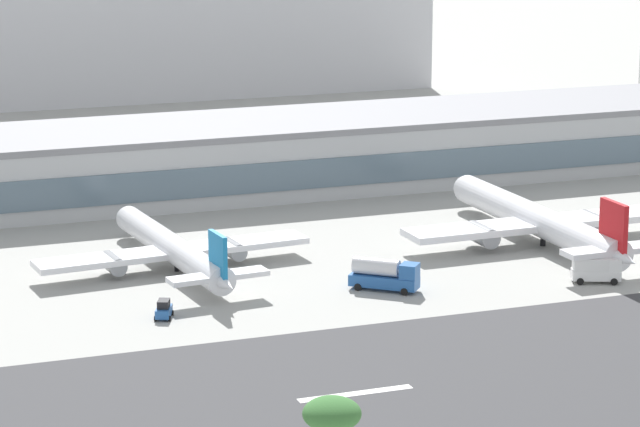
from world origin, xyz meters
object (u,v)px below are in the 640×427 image
object	(u,v)px
terminal_building	(273,153)
airliner_blue_tail_gate_0	(176,251)
airliner_red_tail_gate_1	(543,223)
service_baggage_tug_1	(164,310)
palm_tree_3	(332,418)
service_fuel_truck_0	(384,274)
service_box_truck_2	(596,269)
distant_hotel_block	(114,9)

from	to	relation	value
terminal_building	airliner_blue_tail_gate_0	world-z (taller)	terminal_building
airliner_red_tail_gate_1	service_baggage_tug_1	size ratio (longest dim) A/B	13.32
service_baggage_tug_1	palm_tree_3	bearing A→B (deg)	-159.36
service_fuel_truck_0	palm_tree_3	xyz separation A→B (m)	(-30.97, -63.16, 8.79)
service_fuel_truck_0	palm_tree_3	distance (m)	70.89
airliner_red_tail_gate_1	airliner_blue_tail_gate_0	bearing A→B (deg)	83.21
service_fuel_truck_0	palm_tree_3	world-z (taller)	palm_tree_3
airliner_red_tail_gate_1	service_box_truck_2	world-z (taller)	airliner_red_tail_gate_1
distant_hotel_block	palm_tree_3	bearing A→B (deg)	-98.64
terminal_building	distant_hotel_block	xyz separation A→B (m)	(-2.36, 103.69, 13.47)
service_baggage_tug_1	service_box_truck_2	bearing A→B (deg)	-71.60
terminal_building	service_baggage_tug_1	world-z (taller)	terminal_building
airliner_blue_tail_gate_0	palm_tree_3	xyz separation A→B (m)	(-9.23, -80.51, 8.15)
airliner_red_tail_gate_1	service_baggage_tug_1	xyz separation A→B (m)	(-56.90, -13.97, -2.12)
airliner_blue_tail_gate_0	palm_tree_3	bearing A→B (deg)	168.28
distant_hotel_block	airliner_blue_tail_gate_0	distance (m)	149.33
distant_hotel_block	service_baggage_tug_1	size ratio (longest dim) A/B	39.31
airliner_blue_tail_gate_0	service_fuel_truck_0	xyz separation A→B (m)	(21.73, -17.35, -0.64)
service_fuel_truck_0	service_box_truck_2	bearing A→B (deg)	27.18
terminal_building	airliner_red_tail_gate_1	size ratio (longest dim) A/B	3.42
service_fuel_truck_0	service_box_truck_2	distance (m)	26.82
palm_tree_3	service_baggage_tug_1	bearing A→B (deg)	87.49
distant_hotel_block	service_baggage_tug_1	distance (m)	169.18
airliner_red_tail_gate_1	service_fuel_truck_0	xyz separation A→B (m)	(-28.64, -12.39, -1.14)
palm_tree_3	terminal_building	bearing A→B (deg)	73.36
terminal_building	service_baggage_tug_1	bearing A→B (deg)	-119.00
service_fuel_truck_0	palm_tree_3	bearing A→B (deg)	-75.78
distant_hotel_block	airliner_blue_tail_gate_0	world-z (taller)	distant_hotel_block
service_fuel_truck_0	distant_hotel_block	bearing A→B (deg)	129.12
palm_tree_3	service_fuel_truck_0	bearing A→B (deg)	63.88
terminal_building	palm_tree_3	world-z (taller)	palm_tree_3
airliner_red_tail_gate_1	service_fuel_truck_0	bearing A→B (deg)	112.23
distant_hotel_block	service_baggage_tug_1	world-z (taller)	distant_hotel_block
service_baggage_tug_1	service_box_truck_2	world-z (taller)	service_box_truck_2
airliner_blue_tail_gate_0	service_baggage_tug_1	xyz separation A→B (m)	(-6.53, -18.93, -1.62)
airliner_blue_tail_gate_0	palm_tree_3	size ratio (longest dim) A/B	3.23
service_fuel_truck_0	terminal_building	bearing A→B (deg)	124.78
airliner_blue_tail_gate_0	airliner_red_tail_gate_1	distance (m)	50.61
service_baggage_tug_1	service_fuel_truck_0	bearing A→B (deg)	-63.64
service_baggage_tug_1	palm_tree_3	distance (m)	62.41
distant_hotel_block	service_fuel_truck_0	bearing A→B (deg)	-91.22
service_fuel_truck_0	service_box_truck_2	xyz separation A→B (m)	(26.11, -6.11, -0.24)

